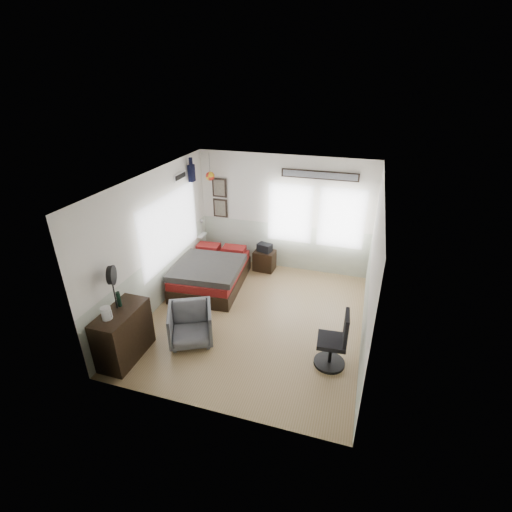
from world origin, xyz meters
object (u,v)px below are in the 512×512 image
at_px(dresser, 124,334).
at_px(task_chair, 335,344).
at_px(bed, 211,273).
at_px(armchair, 191,325).
at_px(nightstand, 264,260).

xyz_separation_m(dresser, task_chair, (3.32, 0.80, -0.04)).
xyz_separation_m(bed, dresser, (-0.44, -2.55, 0.15)).
bearing_deg(dresser, armchair, 38.36).
bearing_deg(dresser, nightstand, 69.10).
bearing_deg(bed, task_chair, -35.61).
bearing_deg(task_chair, nightstand, 120.38).
height_order(dresser, armchair, dresser).
height_order(dresser, task_chair, task_chair).
bearing_deg(task_chair, bed, 144.22).
distance_m(dresser, nightstand, 3.85).
distance_m(bed, dresser, 2.59).
relative_size(armchair, task_chair, 0.74).
bearing_deg(bed, armchair, -81.76).
xyz_separation_m(dresser, armchair, (0.86, 0.68, -0.11)).
xyz_separation_m(nightstand, task_chair, (1.95, -2.79, 0.17)).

